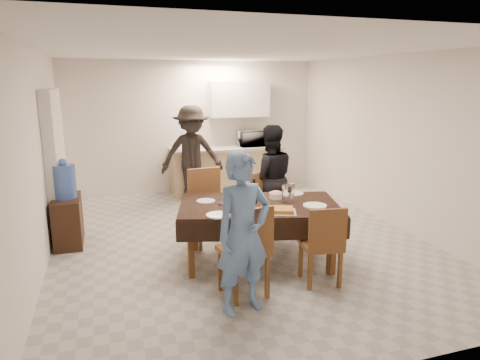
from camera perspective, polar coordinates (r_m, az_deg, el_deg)
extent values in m
cube|color=#B3B3AE|center=(6.14, -0.16, -8.02)|extent=(5.00, 6.00, 0.02)
cube|color=white|center=(5.74, -0.18, 16.97)|extent=(5.00, 6.00, 0.02)
cube|color=silver|center=(8.68, -6.21, 7.02)|extent=(5.00, 0.02, 2.60)
cube|color=silver|center=(3.14, 16.64, -4.43)|extent=(5.00, 0.02, 2.60)
cube|color=silver|center=(5.59, -25.43, 2.41)|extent=(0.02, 6.00, 2.60)
cube|color=silver|center=(6.97, 19.91, 4.80)|extent=(0.02, 6.00, 2.60)
cube|color=silver|center=(6.80, -23.32, 2.17)|extent=(0.15, 1.40, 2.10)
cube|color=tan|center=(8.65, -1.74, 1.23)|extent=(2.20, 0.60, 0.86)
cube|color=#A5A6A1|center=(8.57, -1.76, 4.21)|extent=(2.24, 0.64, 0.05)
cube|color=silver|center=(8.69, -0.13, 10.74)|extent=(1.20, 0.34, 0.70)
cube|color=black|center=(5.24, 2.58, -3.41)|extent=(2.14, 1.57, 0.04)
cube|color=brown|center=(5.36, 2.54, -7.24)|extent=(0.07, 0.07, 0.71)
cube|color=brown|center=(4.51, 0.46, -9.42)|extent=(0.52, 0.52, 0.05)
cube|color=brown|center=(4.23, 1.34, -7.05)|extent=(0.46, 0.12, 0.49)
cube|color=brown|center=(4.86, 10.70, -8.49)|extent=(0.47, 0.47, 0.05)
cube|color=brown|center=(4.62, 11.94, -6.43)|extent=(0.42, 0.10, 0.44)
cube|color=brown|center=(5.86, -4.14, -3.89)|extent=(0.50, 0.50, 0.06)
cube|color=brown|center=(5.59, -3.67, -1.76)|extent=(0.47, 0.08, 0.50)
cube|color=brown|center=(6.14, 4.07, -3.60)|extent=(0.54, 0.54, 0.05)
cube|color=brown|center=(5.90, 4.80, -1.77)|extent=(0.41, 0.18, 0.45)
cube|color=#311C10|center=(6.36, -21.95, -5.08)|extent=(0.36, 0.72, 0.67)
cylinder|color=#476ECC|center=(6.22, -22.39, -0.17)|extent=(0.30, 0.30, 0.45)
cylinder|color=white|center=(5.28, 6.35, -1.85)|extent=(0.14, 0.14, 0.22)
cube|color=#BB8237|center=(4.92, 5.22, -4.01)|extent=(0.46, 0.40, 0.05)
cylinder|color=white|center=(5.49, 4.88, -2.06)|extent=(0.18, 0.18, 0.07)
cylinder|color=white|center=(5.46, 1.07, -2.28)|extent=(0.20, 0.20, 0.03)
cylinder|color=white|center=(4.78, -2.94, -4.69)|extent=(0.27, 0.27, 0.02)
cylinder|color=white|center=(5.20, 9.96, -3.38)|extent=(0.28, 0.28, 0.02)
cylinder|color=white|center=(5.34, -4.60, -2.81)|extent=(0.23, 0.23, 0.01)
cylinder|color=white|center=(5.72, 7.19, -1.78)|extent=(0.26, 0.26, 0.01)
imported|color=silver|center=(8.71, 1.70, 5.53)|extent=(0.55, 0.37, 0.31)
imported|color=#5A80B6|center=(4.10, 0.45, -7.19)|extent=(0.65, 0.50, 1.59)
imported|color=black|center=(6.36, 3.96, 0.20)|extent=(0.86, 0.72, 1.59)
imported|color=black|center=(7.95, -6.42, 3.46)|extent=(1.15, 0.66, 1.78)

